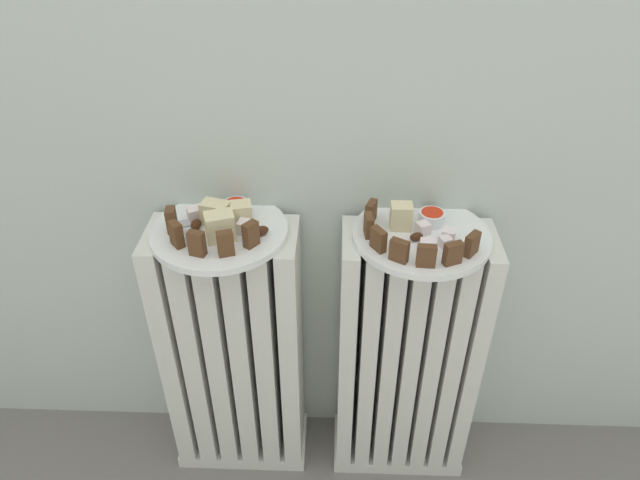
# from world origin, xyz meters

# --- Properties ---
(radiator_left) EXTENTS (0.28, 0.14, 0.60)m
(radiator_left) POSITION_xyz_m (-0.17, 0.28, 0.29)
(radiator_left) COLOR silver
(radiator_left) RESTS_ON ground_plane
(radiator_right) EXTENTS (0.28, 0.14, 0.60)m
(radiator_right) POSITION_xyz_m (0.17, 0.28, 0.29)
(radiator_right) COLOR silver
(radiator_right) RESTS_ON ground_plane
(plate_left) EXTENTS (0.24, 0.24, 0.01)m
(plate_left) POSITION_xyz_m (-0.17, 0.28, 0.60)
(plate_left) COLOR white
(plate_left) RESTS_ON radiator_left
(plate_right) EXTENTS (0.24, 0.24, 0.01)m
(plate_right) POSITION_xyz_m (0.17, 0.28, 0.60)
(plate_right) COLOR white
(plate_right) RESTS_ON radiator_right
(dark_cake_slice_left_0) EXTENTS (0.02, 0.03, 0.04)m
(dark_cake_slice_left_0) POSITION_xyz_m (-0.25, 0.27, 0.63)
(dark_cake_slice_left_0) COLOR #56351E
(dark_cake_slice_left_0) RESTS_ON plate_left
(dark_cake_slice_left_1) EXTENTS (0.03, 0.03, 0.04)m
(dark_cake_slice_left_1) POSITION_xyz_m (-0.23, 0.23, 0.63)
(dark_cake_slice_left_1) COLOR #56351E
(dark_cake_slice_left_1) RESTS_ON plate_left
(dark_cake_slice_left_2) EXTENTS (0.03, 0.02, 0.04)m
(dark_cake_slice_left_2) POSITION_xyz_m (-0.20, 0.20, 0.63)
(dark_cake_slice_left_2) COLOR #56351E
(dark_cake_slice_left_2) RESTS_ON plate_left
(dark_cake_slice_left_3) EXTENTS (0.03, 0.02, 0.04)m
(dark_cake_slice_left_3) POSITION_xyz_m (-0.15, 0.21, 0.63)
(dark_cake_slice_left_3) COLOR #56351E
(dark_cake_slice_left_3) RESTS_ON plate_left
(dark_cake_slice_left_4) EXTENTS (0.03, 0.03, 0.04)m
(dark_cake_slice_left_4) POSITION_xyz_m (-0.11, 0.23, 0.63)
(dark_cake_slice_left_4) COLOR #56351E
(dark_cake_slice_left_4) RESTS_ON plate_left
(marble_cake_slice_left_0) EXTENTS (0.06, 0.05, 0.05)m
(marble_cake_slice_left_0) POSITION_xyz_m (-0.17, 0.25, 0.63)
(marble_cake_slice_left_0) COLOR beige
(marble_cake_slice_left_0) RESTS_ON plate_left
(marble_cake_slice_left_1) EXTENTS (0.04, 0.04, 0.04)m
(marble_cake_slice_left_1) POSITION_xyz_m (-0.14, 0.30, 0.63)
(marble_cake_slice_left_1) COLOR beige
(marble_cake_slice_left_1) RESTS_ON plate_left
(marble_cake_slice_left_2) EXTENTS (0.05, 0.04, 0.04)m
(marble_cake_slice_left_2) POSITION_xyz_m (-0.18, 0.30, 0.63)
(marble_cake_slice_left_2) COLOR beige
(marble_cake_slice_left_2) RESTS_ON plate_left
(turkish_delight_left_0) EXTENTS (0.03, 0.03, 0.02)m
(turkish_delight_left_0) POSITION_xyz_m (-0.22, 0.31, 0.62)
(turkish_delight_left_0) COLOR white
(turkish_delight_left_0) RESTS_ON plate_left
(turkish_delight_left_1) EXTENTS (0.03, 0.03, 0.02)m
(turkish_delight_left_1) POSITION_xyz_m (-0.13, 0.27, 0.62)
(turkish_delight_left_1) COLOR white
(turkish_delight_left_1) RESTS_ON plate_left
(medjool_date_left_0) EXTENTS (0.02, 0.03, 0.02)m
(medjool_date_left_0) POSITION_xyz_m (-0.21, 0.28, 0.62)
(medjool_date_left_0) COLOR #3D1E0F
(medjool_date_left_0) RESTS_ON plate_left
(medjool_date_left_1) EXTENTS (0.03, 0.03, 0.02)m
(medjool_date_left_1) POSITION_xyz_m (-0.10, 0.26, 0.62)
(medjool_date_left_1) COLOR #3D1E0F
(medjool_date_left_1) RESTS_ON plate_left
(jam_bowl_left) EXTENTS (0.05, 0.05, 0.02)m
(jam_bowl_left) POSITION_xyz_m (-0.15, 0.33, 0.62)
(jam_bowl_left) COLOR white
(jam_bowl_left) RESTS_ON plate_left
(dark_cake_slice_right_0) EXTENTS (0.02, 0.03, 0.04)m
(dark_cake_slice_right_0) POSITION_xyz_m (0.09, 0.31, 0.63)
(dark_cake_slice_right_0) COLOR #56351E
(dark_cake_slice_right_0) RESTS_ON plate_right
(dark_cake_slice_right_1) EXTENTS (0.02, 0.03, 0.04)m
(dark_cake_slice_right_1) POSITION_xyz_m (0.08, 0.27, 0.63)
(dark_cake_slice_right_1) COLOR #56351E
(dark_cake_slice_right_1) RESTS_ON plate_right
(dark_cake_slice_right_2) EXTENTS (0.03, 0.03, 0.04)m
(dark_cake_slice_right_2) POSITION_xyz_m (0.10, 0.23, 0.63)
(dark_cake_slice_right_2) COLOR #56351E
(dark_cake_slice_right_2) RESTS_ON plate_right
(dark_cake_slice_right_3) EXTENTS (0.03, 0.03, 0.04)m
(dark_cake_slice_right_3) POSITION_xyz_m (0.13, 0.20, 0.63)
(dark_cake_slice_right_3) COLOR #56351E
(dark_cake_slice_right_3) RESTS_ON plate_right
(dark_cake_slice_right_4) EXTENTS (0.03, 0.01, 0.04)m
(dark_cake_slice_right_4) POSITION_xyz_m (0.17, 0.19, 0.63)
(dark_cake_slice_right_4) COLOR #56351E
(dark_cake_slice_right_4) RESTS_ON plate_right
(dark_cake_slice_right_5) EXTENTS (0.03, 0.02, 0.04)m
(dark_cake_slice_right_5) POSITION_xyz_m (0.21, 0.20, 0.63)
(dark_cake_slice_right_5) COLOR #56351E
(dark_cake_slice_right_5) RESTS_ON plate_right
(dark_cake_slice_right_6) EXTENTS (0.03, 0.03, 0.04)m
(dark_cake_slice_right_6) POSITION_xyz_m (0.25, 0.22, 0.63)
(dark_cake_slice_right_6) COLOR #56351E
(dark_cake_slice_right_6) RESTS_ON plate_right
(marble_cake_slice_right_0) EXTENTS (0.04, 0.03, 0.05)m
(marble_cake_slice_right_0) POSITION_xyz_m (0.14, 0.29, 0.63)
(marble_cake_slice_right_0) COLOR beige
(marble_cake_slice_right_0) RESTS_ON plate_right
(turkish_delight_right_0) EXTENTS (0.03, 0.03, 0.02)m
(turkish_delight_right_0) POSITION_xyz_m (0.18, 0.28, 0.62)
(turkish_delight_right_0) COLOR white
(turkish_delight_right_0) RESTS_ON plate_right
(turkish_delight_right_1) EXTENTS (0.03, 0.03, 0.02)m
(turkish_delight_right_1) POSITION_xyz_m (0.22, 0.26, 0.62)
(turkish_delight_right_1) COLOR white
(turkish_delight_right_1) RESTS_ON plate_right
(turkish_delight_right_2) EXTENTS (0.03, 0.03, 0.02)m
(turkish_delight_right_2) POSITION_xyz_m (0.18, 0.22, 0.62)
(turkish_delight_right_2) COLOR white
(turkish_delight_right_2) RESTS_ON plate_right
(turkish_delight_right_3) EXTENTS (0.02, 0.02, 0.02)m
(turkish_delight_right_3) POSITION_xyz_m (0.21, 0.24, 0.62)
(turkish_delight_right_3) COLOR white
(turkish_delight_right_3) RESTS_ON plate_right
(medjool_date_right_0) EXTENTS (0.03, 0.02, 0.01)m
(medjool_date_right_0) POSITION_xyz_m (0.16, 0.26, 0.62)
(medjool_date_right_0) COLOR #3D1E0F
(medjool_date_right_0) RESTS_ON plate_right
(medjool_date_right_1) EXTENTS (0.03, 0.03, 0.02)m
(medjool_date_right_1) POSITION_xyz_m (0.20, 0.34, 0.62)
(medjool_date_right_1) COLOR #3D1E0F
(medjool_date_right_1) RESTS_ON plate_right
(jam_bowl_right) EXTENTS (0.05, 0.05, 0.02)m
(jam_bowl_right) POSITION_xyz_m (0.19, 0.31, 0.62)
(jam_bowl_right) COLOR white
(jam_bowl_right) RESTS_ON plate_right
(fork) EXTENTS (0.05, 0.10, 0.00)m
(fork) POSITION_xyz_m (-0.23, 0.26, 0.61)
(fork) COLOR #B7B7BC
(fork) RESTS_ON plate_left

